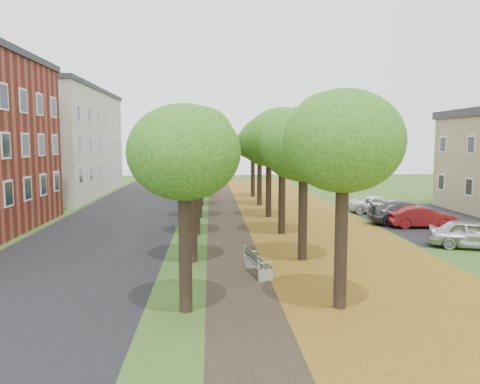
{
  "coord_description": "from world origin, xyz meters",
  "views": [
    {
      "loc": [
        -1.43,
        -13.98,
        5.17
      ],
      "look_at": [
        0.17,
        10.98,
        2.5
      ],
      "focal_mm": 35.0,
      "sensor_mm": 36.0,
      "label": 1
    }
  ],
  "objects": [
    {
      "name": "leaf_verge",
      "position": [
        5.0,
        15.0,
        0.01
      ],
      "size": [
        7.5,
        70.0,
        0.01
      ],
      "primitive_type": "cube",
      "color": "#9C6E1C",
      "rests_on": "ground"
    },
    {
      "name": "car_silver",
      "position": [
        11.37,
        7.68,
        0.7
      ],
      "size": [
        4.43,
        3.1,
        1.4
      ],
      "primitive_type": "imported",
      "rotation": [
        0.0,
        0.0,
        1.18
      ],
      "color": "#AFAFB4",
      "rests_on": "ground"
    },
    {
      "name": "car_white",
      "position": [
        11.0,
        19.31,
        0.61
      ],
      "size": [
        4.68,
        2.8,
        1.22
      ],
      "primitive_type": "imported",
      "rotation": [
        0.0,
        0.0,
        1.38
      ],
      "color": "white",
      "rests_on": "ground"
    },
    {
      "name": "tree_row_west",
      "position": [
        -2.2,
        15.0,
        4.96
      ],
      "size": [
        3.79,
        33.79,
        6.61
      ],
      "color": "black",
      "rests_on": "ground"
    },
    {
      "name": "tree_row_east",
      "position": [
        2.6,
        15.0,
        4.96
      ],
      "size": [
        3.79,
        33.79,
        6.61
      ],
      "color": "black",
      "rests_on": "ground"
    },
    {
      "name": "ground",
      "position": [
        0.0,
        0.0,
        0.0
      ],
      "size": [
        120.0,
        120.0,
        0.0
      ],
      "primitive_type": "plane",
      "color": "#2D4C19",
      "rests_on": "ground"
    },
    {
      "name": "street_asphalt",
      "position": [
        -7.5,
        15.0,
        0.0
      ],
      "size": [
        8.0,
        70.0,
        0.01
      ],
      "primitive_type": "cube",
      "color": "black",
      "rests_on": "ground"
    },
    {
      "name": "parking_lot",
      "position": [
        13.5,
        16.0,
        0.0
      ],
      "size": [
        9.0,
        16.0,
        0.01
      ],
      "primitive_type": "cube",
      "color": "black",
      "rests_on": "ground"
    },
    {
      "name": "building_cream",
      "position": [
        -17.0,
        33.0,
        5.21
      ],
      "size": [
        10.3,
        20.3,
        10.4
      ],
      "color": "beige",
      "rests_on": "ground"
    },
    {
      "name": "car_red",
      "position": [
        11.37,
        13.29,
        0.65
      ],
      "size": [
        4.05,
        1.62,
        1.31
      ],
      "primitive_type": "imported",
      "rotation": [
        0.0,
        0.0,
        1.51
      ],
      "color": "maroon",
      "rests_on": "ground"
    },
    {
      "name": "bench",
      "position": [
        0.37,
        3.83,
        0.49
      ],
      "size": [
        0.96,
        2.08,
        0.95
      ],
      "rotation": [
        0.0,
        0.0,
        1.77
      ],
      "color": "#2A342B",
      "rests_on": "ground"
    },
    {
      "name": "car_grey",
      "position": [
        11.0,
        14.37,
        0.72
      ],
      "size": [
        5.18,
        2.57,
        1.45
      ],
      "primitive_type": "imported",
      "rotation": [
        0.0,
        0.0,
        1.46
      ],
      "color": "#2D2D31",
      "rests_on": "ground"
    },
    {
      "name": "footpath",
      "position": [
        0.0,
        15.0,
        0.0
      ],
      "size": [
        3.2,
        70.0,
        0.01
      ],
      "primitive_type": "cube",
      "color": "black",
      "rests_on": "ground"
    }
  ]
}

